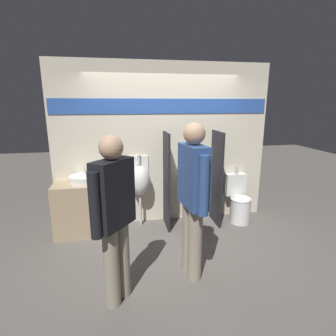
{
  "coord_description": "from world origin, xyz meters",
  "views": [
    {
      "loc": [
        -0.72,
        -3.75,
        2.04
      ],
      "look_at": [
        0.0,
        0.17,
        1.05
      ],
      "focal_mm": 28.0,
      "sensor_mm": 36.0,
      "label": 1
    }
  ],
  "objects_px": {
    "urinal_near_counter": "(140,180)",
    "toilet": "(239,202)",
    "person_with_lanyard": "(115,215)",
    "urinal_far": "(190,178)",
    "sink_basin": "(83,179)",
    "cell_phone": "(95,184)",
    "person_in_vest": "(193,195)"
  },
  "relations": [
    {
      "from": "toilet",
      "to": "urinal_near_counter",
      "type": "bearing_deg",
      "value": 175.6
    },
    {
      "from": "person_with_lanyard",
      "to": "toilet",
      "type": "bearing_deg",
      "value": -13.95
    },
    {
      "from": "sink_basin",
      "to": "person_in_vest",
      "type": "height_order",
      "value": "person_in_vest"
    },
    {
      "from": "sink_basin",
      "to": "cell_phone",
      "type": "relative_size",
      "value": 3.07
    },
    {
      "from": "person_in_vest",
      "to": "sink_basin",
      "type": "bearing_deg",
      "value": 36.8
    },
    {
      "from": "urinal_near_counter",
      "to": "toilet",
      "type": "bearing_deg",
      "value": -4.4
    },
    {
      "from": "cell_phone",
      "to": "sink_basin",
      "type": "bearing_deg",
      "value": 140.88
    },
    {
      "from": "urinal_far",
      "to": "urinal_near_counter",
      "type": "bearing_deg",
      "value": 180.0
    },
    {
      "from": "urinal_far",
      "to": "person_in_vest",
      "type": "xyz_separation_m",
      "value": [
        -0.36,
        -1.45,
        0.22
      ]
    },
    {
      "from": "sink_basin",
      "to": "toilet",
      "type": "relative_size",
      "value": 0.45
    },
    {
      "from": "urinal_far",
      "to": "person_with_lanyard",
      "type": "relative_size",
      "value": 0.69
    },
    {
      "from": "person_in_vest",
      "to": "toilet",
      "type": "bearing_deg",
      "value": -51.04
    },
    {
      "from": "urinal_near_counter",
      "to": "toilet",
      "type": "height_order",
      "value": "urinal_near_counter"
    },
    {
      "from": "toilet",
      "to": "person_with_lanyard",
      "type": "distance_m",
      "value": 2.71
    },
    {
      "from": "sink_basin",
      "to": "urinal_far",
      "type": "relative_size",
      "value": 0.35
    },
    {
      "from": "urinal_near_counter",
      "to": "person_in_vest",
      "type": "relative_size",
      "value": 0.66
    },
    {
      "from": "person_in_vest",
      "to": "person_with_lanyard",
      "type": "relative_size",
      "value": 1.05
    },
    {
      "from": "urinal_far",
      "to": "person_with_lanyard",
      "type": "height_order",
      "value": "person_with_lanyard"
    },
    {
      "from": "toilet",
      "to": "person_with_lanyard",
      "type": "height_order",
      "value": "person_with_lanyard"
    },
    {
      "from": "person_with_lanyard",
      "to": "sink_basin",
      "type": "bearing_deg",
      "value": 55.79
    },
    {
      "from": "cell_phone",
      "to": "urinal_near_counter",
      "type": "distance_m",
      "value": 0.73
    },
    {
      "from": "cell_phone",
      "to": "person_in_vest",
      "type": "height_order",
      "value": "person_in_vest"
    },
    {
      "from": "sink_basin",
      "to": "person_in_vest",
      "type": "bearing_deg",
      "value": -44.98
    },
    {
      "from": "cell_phone",
      "to": "toilet",
      "type": "distance_m",
      "value": 2.47
    },
    {
      "from": "cell_phone",
      "to": "urinal_near_counter",
      "type": "xyz_separation_m",
      "value": [
        0.69,
        0.22,
        -0.04
      ]
    },
    {
      "from": "urinal_near_counter",
      "to": "urinal_far",
      "type": "distance_m",
      "value": 0.86
    },
    {
      "from": "cell_phone",
      "to": "person_in_vest",
      "type": "bearing_deg",
      "value": -45.83
    },
    {
      "from": "urinal_near_counter",
      "to": "urinal_far",
      "type": "height_order",
      "value": "same"
    },
    {
      "from": "urinal_near_counter",
      "to": "cell_phone",
      "type": "bearing_deg",
      "value": -162.36
    },
    {
      "from": "toilet",
      "to": "person_in_vest",
      "type": "xyz_separation_m",
      "value": [
        -1.22,
        -1.32,
        0.67
      ]
    },
    {
      "from": "person_with_lanyard",
      "to": "urinal_far",
      "type": "bearing_deg",
      "value": 3.2
    },
    {
      "from": "cell_phone",
      "to": "person_in_vest",
      "type": "distance_m",
      "value": 1.72
    }
  ]
}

